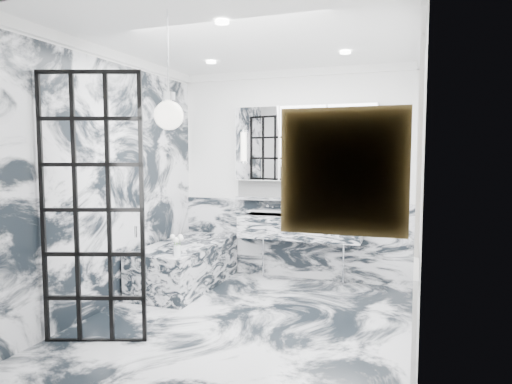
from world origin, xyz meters
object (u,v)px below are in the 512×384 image
at_px(crittall_door, 92,210).
at_px(bathtub, 186,265).
at_px(trough_sink, 300,227).
at_px(mirror_cabinet, 304,143).

relative_size(crittall_door, bathtub, 1.45).
relative_size(trough_sink, bathtub, 0.97).
height_order(crittall_door, trough_sink, crittall_door).
height_order(trough_sink, mirror_cabinet, mirror_cabinet).
distance_m(mirror_cabinet, bathtub, 2.20).
height_order(crittall_door, bathtub, crittall_door).
bearing_deg(trough_sink, crittall_door, -117.39).
bearing_deg(crittall_door, bathtub, 72.39).
bearing_deg(bathtub, trough_sink, 26.48).
bearing_deg(trough_sink, bathtub, -153.52).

